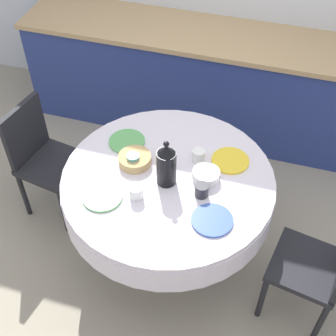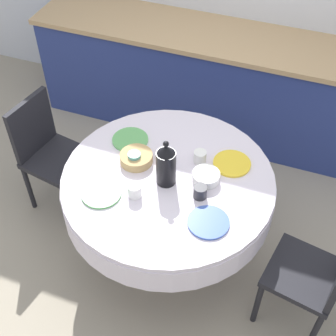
{
  "view_description": "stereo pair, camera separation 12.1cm",
  "coord_description": "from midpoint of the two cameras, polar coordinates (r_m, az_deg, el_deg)",
  "views": [
    {
      "loc": [
        0.55,
        -1.82,
        2.79
      ],
      "look_at": [
        0.0,
        0.0,
        0.83
      ],
      "focal_mm": 50.0,
      "sensor_mm": 36.0,
      "label": 1
    },
    {
      "loc": [
        0.66,
        -1.78,
        2.79
      ],
      "look_at": [
        0.0,
        0.0,
        0.83
      ],
      "focal_mm": 50.0,
      "sensor_mm": 36.0,
      "label": 2
    }
  ],
  "objects": [
    {
      "name": "ground_plane",
      "position": [
        3.37,
        -1.04,
        -9.9
      ],
      "size": [
        12.0,
        12.0,
        0.0
      ],
      "primitive_type": "plane",
      "color": "#9E937F"
    },
    {
      "name": "kitchen_counter",
      "position": [
        4.02,
        5.05,
        10.24
      ],
      "size": [
        3.24,
        0.64,
        0.91
      ],
      "color": "navy",
      "rests_on": "ground_plane"
    },
    {
      "name": "dining_table",
      "position": [
        2.88,
        -1.21,
        -2.86
      ],
      "size": [
        1.29,
        1.29,
        0.75
      ],
      "color": "brown",
      "rests_on": "ground_plane"
    },
    {
      "name": "chair_left",
      "position": [
        2.82,
        17.08,
        -11.32
      ],
      "size": [
        0.47,
        0.47,
        0.89
      ],
      "rotation": [
        0.0,
        0.0,
        1.38
      ],
      "color": "black",
      "rests_on": "ground_plane"
    },
    {
      "name": "chair_right",
      "position": [
        3.4,
        -16.03,
        1.49
      ],
      "size": [
        0.46,
        0.46,
        0.89
      ],
      "rotation": [
        0.0,
        0.0,
        -1.74
      ],
      "color": "black",
      "rests_on": "ground_plane"
    },
    {
      "name": "plate_near_left",
      "position": [
        2.71,
        -9.26,
        -3.48
      ],
      "size": [
        0.23,
        0.23,
        0.01
      ],
      "primitive_type": "cylinder",
      "color": "#5BA85B",
      "rests_on": "dining_table"
    },
    {
      "name": "cup_near_left",
      "position": [
        2.66,
        -5.21,
        -2.97
      ],
      "size": [
        0.08,
        0.08,
        0.08
      ],
      "primitive_type": "cylinder",
      "color": "white",
      "rests_on": "dining_table"
    },
    {
      "name": "plate_near_right",
      "position": [
        2.57,
        4.05,
        -6.4
      ],
      "size": [
        0.23,
        0.23,
        0.01
      ],
      "primitive_type": "cylinder",
      "color": "#3856AD",
      "rests_on": "dining_table"
    },
    {
      "name": "cup_near_right",
      "position": [
        2.67,
        2.83,
        -2.75
      ],
      "size": [
        0.08,
        0.08,
        0.08
      ],
      "primitive_type": "cylinder",
      "color": "#28282D",
      "rests_on": "dining_table"
    },
    {
      "name": "plate_far_left",
      "position": [
        3.02,
        -6.18,
        3.22
      ],
      "size": [
        0.23,
        0.23,
        0.01
      ],
      "primitive_type": "cylinder",
      "color": "#5BA85B",
      "rests_on": "dining_table"
    },
    {
      "name": "cup_far_left",
      "position": [
        2.84,
        -5.49,
        0.94
      ],
      "size": [
        0.08,
        0.08,
        0.08
      ],
      "primitive_type": "cylinder",
      "color": "#5BA39E",
      "rests_on": "dining_table"
    },
    {
      "name": "plate_far_right",
      "position": [
        2.89,
        6.41,
        0.88
      ],
      "size": [
        0.23,
        0.23,
        0.01
      ],
      "primitive_type": "cylinder",
      "color": "yellow",
      "rests_on": "dining_table"
    },
    {
      "name": "cup_far_right",
      "position": [
        2.86,
        2.52,
        1.5
      ],
      "size": [
        0.08,
        0.08,
        0.08
      ],
      "primitive_type": "cylinder",
      "color": "white",
      "rests_on": "dining_table"
    },
    {
      "name": "coffee_carafe",
      "position": [
        2.66,
        -1.54,
        0.37
      ],
      "size": [
        0.12,
        0.12,
        0.32
      ],
      "color": "black",
      "rests_on": "dining_table"
    },
    {
      "name": "bread_basket",
      "position": [
        2.86,
        -5.27,
        1.03
      ],
      "size": [
        0.2,
        0.2,
        0.06
      ],
      "primitive_type": "cylinder",
      "color": "tan",
      "rests_on": "dining_table"
    },
    {
      "name": "fruit_bowl",
      "position": [
        2.76,
        3.41,
        -0.89
      ],
      "size": [
        0.16,
        0.16,
        0.06
      ],
      "primitive_type": "cylinder",
      "color": "silver",
      "rests_on": "dining_table"
    }
  ]
}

